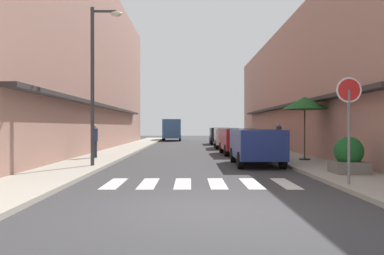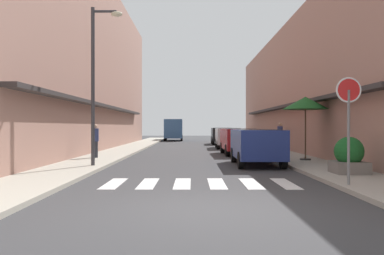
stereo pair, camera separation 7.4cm
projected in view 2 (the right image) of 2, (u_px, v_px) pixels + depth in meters
ground_plane at (195, 153)px, 24.32m from camera, size 90.75×90.75×0.00m
sidewalk_left at (118, 152)px, 24.31m from camera, size 2.22×57.75×0.12m
sidewalk_right at (272, 152)px, 24.32m from camera, size 2.22×57.75×0.12m
building_row_left at (62, 61)px, 25.35m from camera, size 5.50×39.12×11.31m
building_row_right at (327, 87)px, 25.38m from camera, size 5.50×39.12×8.11m
crosswalk at (199, 184)px, 11.35m from camera, size 5.20×2.20×0.01m
parked_car_near at (256, 143)px, 16.69m from camera, size 1.83×4.23×1.47m
parked_car_mid at (238, 138)px, 22.96m from camera, size 1.86×4.46×1.47m
parked_car_far at (228, 136)px, 29.55m from camera, size 1.87×4.08×1.47m
parked_car_distant at (221, 134)px, 36.37m from camera, size 1.85×4.01×1.47m
delivery_van at (173, 128)px, 45.67m from camera, size 2.13×5.45×2.37m
round_street_sign at (348, 102)px, 10.38m from camera, size 0.65×0.07×2.72m
street_lamp at (97, 70)px, 15.47m from camera, size 1.19×0.28×5.97m
cafe_umbrella at (305, 103)px, 17.96m from camera, size 2.00×2.00×2.77m
planter_corner at (348, 157)px, 12.86m from camera, size 1.01×1.01×1.15m
pedestrian_walking_near at (94, 140)px, 19.26m from camera, size 0.34×0.34×1.58m
pedestrian_walking_far at (279, 136)px, 25.40m from camera, size 0.34×0.34×1.70m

